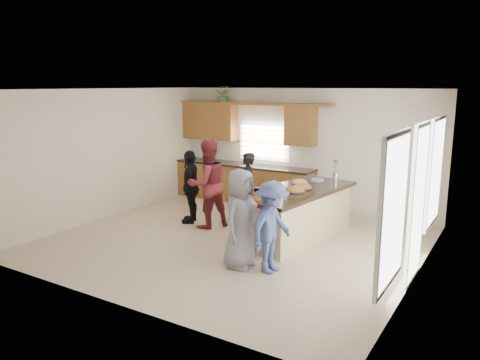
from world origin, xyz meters
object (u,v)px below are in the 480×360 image
Objects in this scene: woman_left_mid at (207,184)px; woman_left_back at (247,188)px; woman_right_front at (240,219)px; island at (296,215)px; salad_bowl at (258,193)px; woman_left_front at (191,187)px; woman_right_back at (272,227)px.

woman_left_back is at bearing 168.17° from woman_left_mid.
woman_right_front is (1.68, -1.48, -0.10)m from woman_left_mid.
woman_left_back is at bearing 172.46° from island.
salad_bowl is at bearing -99.35° from island.
woman_left_back reaches higher than salad_bowl.
salad_bowl is 0.27× the size of woman_right_front.
woman_left_front reaches higher than woman_left_back.
woman_left_front is (-2.34, -0.21, 0.32)m from island.
island is 1.38m from woman_left_back.
woman_right_back is at bearing -85.87° from woman_right_front.
island is 1.79m from woman_right_back.
island is 1.91m from woman_left_mid.
salad_bowl is at bearing 94.16° from woman_left_mid.
woman_right_back is (2.21, -1.42, -0.17)m from woman_left_mid.
woman_left_mid is 0.53m from woman_left_front.
woman_left_back is at bearing 25.38° from woman_right_front.
salad_bowl is 0.30× the size of woman_right_back.
island is at bearing -7.55° from woman_right_front.
woman_left_mid reaches higher than woman_right_back.
woman_left_front reaches higher than woman_right_back.
salad_bowl is 1.67m from woman_left_back.
salad_bowl is 1.67m from woman_left_mid.
salad_bowl is at bearing 3.24° from woman_left_back.
woman_right_back is (0.67, -0.78, -0.30)m from salad_bowl.
island is 1.57× the size of woman_left_mid.
salad_bowl reaches higher than island.
woman_left_mid is at bearing 54.07° from woman_left_front.
woman_right_front is (0.14, -0.84, -0.22)m from salad_bowl.
island is at bearing 126.52° from woman_left_mid.
woman_left_mid is 1.17× the size of woman_left_front.
salad_bowl is 1.07m from woman_right_back.
woman_right_front reaches higher than woman_left_back.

